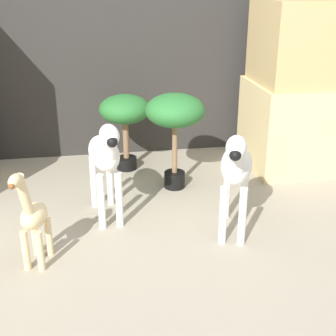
{
  "coord_description": "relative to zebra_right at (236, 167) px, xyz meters",
  "views": [
    {
      "loc": [
        -0.21,
        -2.15,
        1.42
      ],
      "look_at": [
        0.21,
        0.37,
        0.37
      ],
      "focal_mm": 50.0,
      "sensor_mm": 36.0,
      "label": 1
    }
  ],
  "objects": [
    {
      "name": "zebra_left",
      "position": [
        -0.71,
        0.31,
        0.0
      ],
      "size": [
        0.23,
        0.58,
        0.67
      ],
      "color": "white",
      "rests_on": "ground_plane"
    },
    {
      "name": "zebra_right",
      "position": [
        0.0,
        0.0,
        0.0
      ],
      "size": [
        0.32,
        0.57,
        0.67
      ],
      "color": "white",
      "rests_on": "ground_plane"
    },
    {
      "name": "ground_plane",
      "position": [
        -0.56,
        -0.17,
        -0.43
      ],
      "size": [
        14.0,
        14.0,
        0.0
      ],
      "primitive_type": "plane",
      "color": "#9E937F"
    },
    {
      "name": "potted_palm_back",
      "position": [
        -0.53,
        1.12,
        0.02
      ],
      "size": [
        0.39,
        0.39,
        0.59
      ],
      "color": "black",
      "rests_on": "ground_plane"
    },
    {
      "name": "giraffe_figurine",
      "position": [
        -1.11,
        -0.13,
        -0.15
      ],
      "size": [
        0.17,
        0.34,
        0.58
      ],
      "color": "beige",
      "rests_on": "ground_plane"
    },
    {
      "name": "potted_palm_front",
      "position": [
        -0.22,
        0.72,
        0.11
      ],
      "size": [
        0.41,
        0.41,
        0.69
      ],
      "color": "black",
      "rests_on": "ground_plane"
    },
    {
      "name": "rock_pillar_right",
      "position": [
        0.8,
        0.99,
        0.18
      ],
      "size": [
        0.73,
        0.69,
        1.27
      ],
      "color": "#DBC184",
      "rests_on": "ground_plane"
    },
    {
      "name": "wall_back",
      "position": [
        -0.56,
        1.53,
        0.67
      ],
      "size": [
        6.4,
        0.08,
        2.2
      ],
      "color": "#2D2B28",
      "rests_on": "ground_plane"
    }
  ]
}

